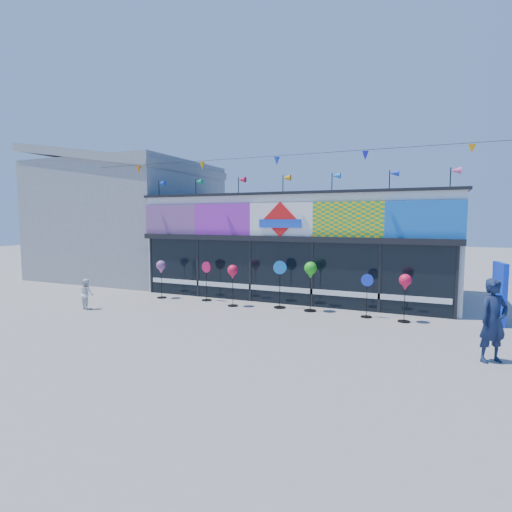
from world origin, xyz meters
The scene contains 13 objects.
ground centered at (0.00, 0.00, 0.00)m, with size 80.00×80.00×0.00m, color gray.
kite_shop centered at (0.00, 5.94, 2.05)m, with size 16.00×5.70×5.31m.
neighbour_building centered at (-10.00, 7.00, 3.20)m, with size 8.18×7.20×6.87m.
blue_sign centered at (6.92, 3.27, 0.93)m, with size 0.29×0.93×1.84m.
spinner_0 centered at (-4.67, 2.57, 1.19)m, with size 0.38×0.38×1.49m.
spinner_1 centered at (-2.77, 2.82, 0.79)m, with size 0.42×0.38×1.50m.
spinner_2 centered at (-1.42, 2.35, 1.19)m, with size 0.38×0.38×1.49m.
spinner_3 centered at (0.23, 2.75, 0.88)m, with size 0.46×0.42×1.66m.
spinner_4 centered at (1.34, 2.69, 1.35)m, with size 0.43×0.43×1.68m.
spinner_5 centered at (3.22, 2.57, 0.73)m, with size 0.39×0.35×1.39m.
spinner_6 centered at (4.35, 2.44, 1.17)m, with size 0.37×0.37×1.47m.
adult_man centered at (6.30, -0.41, 0.92)m, with size 0.67×0.44×1.83m, color #131E3D.
child centered at (-5.88, -0.05, 0.53)m, with size 0.51×0.30×1.06m, color white.
Camera 1 is at (4.93, -10.24, 3.11)m, focal length 28.00 mm.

